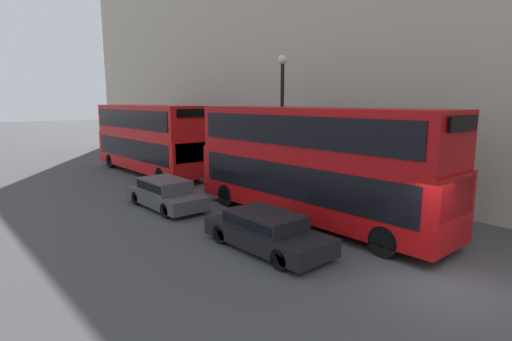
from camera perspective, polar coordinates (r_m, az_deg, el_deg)
ground_plane at (r=11.88m, az=25.87°, el=-14.64°), size 200.00×200.00×0.00m
bus_leading at (r=15.72m, az=7.89°, el=1.54°), size 2.59×11.22×4.48m
bus_second_in_queue at (r=27.01m, az=-15.12°, el=4.74°), size 2.59×10.76×4.45m
car_dark_sedan at (r=12.99m, az=1.49°, el=-8.45°), size 1.83×4.49×1.19m
car_hatchback at (r=18.28m, az=-12.80°, el=-3.09°), size 1.75×4.36×1.30m
street_lamp at (r=19.65m, az=3.74°, el=8.41°), size 0.44×0.44×6.89m
pedestrian at (r=25.37m, az=-6.71°, el=0.91°), size 0.36×0.36×1.71m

